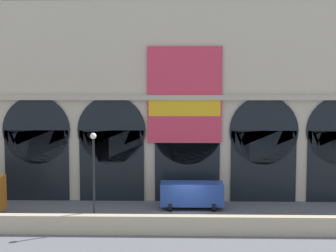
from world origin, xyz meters
name	(u,v)px	position (x,y,z in m)	size (l,w,h in m)	color
ground_plane	(188,216)	(0.00, 0.00, 0.00)	(200.00, 200.00, 0.00)	slate
quay_parapet_wall	(190,225)	(0.00, -4.55, 0.65)	(90.00, 0.70, 1.29)	#BCAD8C
station_building	(187,81)	(0.03, 7.93, 10.70)	(41.68, 6.26, 21.92)	beige
van_center	(192,194)	(0.34, 2.31, 1.25)	(5.20, 2.48, 2.20)	#28479E
street_lamp_quayside	(94,168)	(-6.71, -3.75, 4.41)	(0.44, 0.44, 6.90)	black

